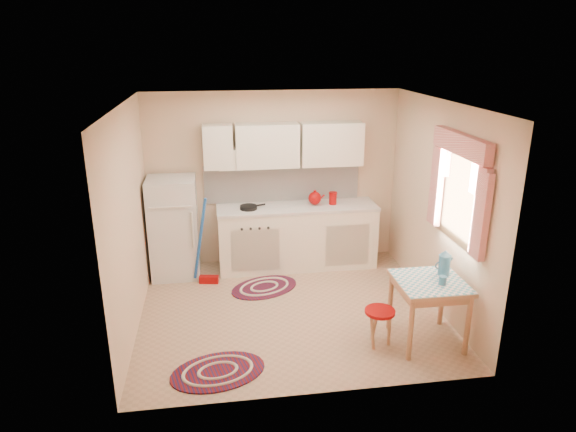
# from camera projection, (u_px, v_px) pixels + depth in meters

# --- Properties ---
(room_shell) EXTENTS (3.64, 3.60, 2.52)m
(room_shell) POSITION_uv_depth(u_px,v_px,m) (300.00, 179.00, 6.04)
(room_shell) COLOR tan
(room_shell) RESTS_ON ground
(fridge) EXTENTS (0.65, 0.60, 1.40)m
(fridge) POSITION_uv_depth(u_px,v_px,m) (174.00, 228.00, 7.05)
(fridge) COLOR silver
(fridge) RESTS_ON ground
(broom) EXTENTS (0.30, 0.17, 1.20)m
(broom) POSITION_uv_depth(u_px,v_px,m) (207.00, 242.00, 6.82)
(broom) COLOR #1C56B3
(broom) RESTS_ON ground
(base_cabinets) EXTENTS (2.25, 0.60, 0.88)m
(base_cabinets) POSITION_uv_depth(u_px,v_px,m) (297.00, 237.00, 7.43)
(base_cabinets) COLOR white
(base_cabinets) RESTS_ON ground
(countertop) EXTENTS (2.27, 0.62, 0.04)m
(countertop) POSITION_uv_depth(u_px,v_px,m) (297.00, 207.00, 7.28)
(countertop) COLOR silver
(countertop) RESTS_ON base_cabinets
(frying_pan) EXTENTS (0.31, 0.31, 0.05)m
(frying_pan) POSITION_uv_depth(u_px,v_px,m) (249.00, 207.00, 7.12)
(frying_pan) COLOR black
(frying_pan) RESTS_ON countertop
(red_kettle) EXTENTS (0.25, 0.24, 0.21)m
(red_kettle) POSITION_uv_depth(u_px,v_px,m) (315.00, 198.00, 7.27)
(red_kettle) COLOR #930505
(red_kettle) RESTS_ON countertop
(red_canister) EXTENTS (0.13, 0.13, 0.16)m
(red_canister) POSITION_uv_depth(u_px,v_px,m) (333.00, 199.00, 7.32)
(red_canister) COLOR #930505
(red_canister) RESTS_ON countertop
(table) EXTENTS (0.72, 0.72, 0.72)m
(table) POSITION_uv_depth(u_px,v_px,m) (427.00, 311.00, 5.55)
(table) COLOR tan
(table) RESTS_ON ground
(stool) EXTENTS (0.34, 0.34, 0.42)m
(stool) POSITION_uv_depth(u_px,v_px,m) (379.00, 327.00, 5.53)
(stool) COLOR #930505
(stool) RESTS_ON ground
(coffee_pot) EXTENTS (0.18, 0.16, 0.31)m
(coffee_pot) POSITION_uv_depth(u_px,v_px,m) (445.00, 262.00, 5.52)
(coffee_pot) COLOR teal
(coffee_pot) RESTS_ON table
(mug) EXTENTS (0.10, 0.10, 0.10)m
(mug) POSITION_uv_depth(u_px,v_px,m) (443.00, 281.00, 5.34)
(mug) COLOR teal
(mug) RESTS_ON table
(rug_center) EXTENTS (1.10, 0.95, 0.02)m
(rug_center) POSITION_uv_depth(u_px,v_px,m) (264.00, 287.00, 6.87)
(rug_center) COLOR maroon
(rug_center) RESTS_ON ground
(rug_left) EXTENTS (1.08, 0.84, 0.02)m
(rug_left) POSITION_uv_depth(u_px,v_px,m) (218.00, 372.00, 5.12)
(rug_left) COLOR maroon
(rug_left) RESTS_ON ground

